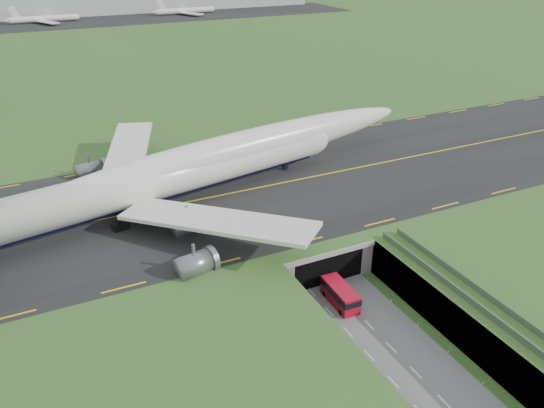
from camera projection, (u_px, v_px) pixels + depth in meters
ground at (357, 314)px, 76.12m from camera, size 900.00×900.00×0.00m
airfield_deck at (359, 297)px, 74.76m from camera, size 800.00×800.00×6.00m
trench_road at (389, 346)px, 70.05m from camera, size 12.00×75.00×0.20m
taxiway at (261, 187)px, 99.89m from camera, size 800.00×44.00×0.18m
tunnel_portal at (302, 240)px, 88.05m from camera, size 17.00×22.30×6.00m
guideway at (529, 345)px, 62.59m from camera, size 3.00×53.00×7.05m
jumbo_jet at (192, 169)px, 93.56m from camera, size 100.56×62.82×21.17m
shuttle_tram at (340, 295)px, 77.47m from camera, size 3.01×7.36×2.98m
cargo_terminal at (72, 1)px, 310.40m from camera, size 320.00×67.00×15.60m
distant_hills at (136, 5)px, 448.34m from camera, size 700.00×91.00×60.00m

